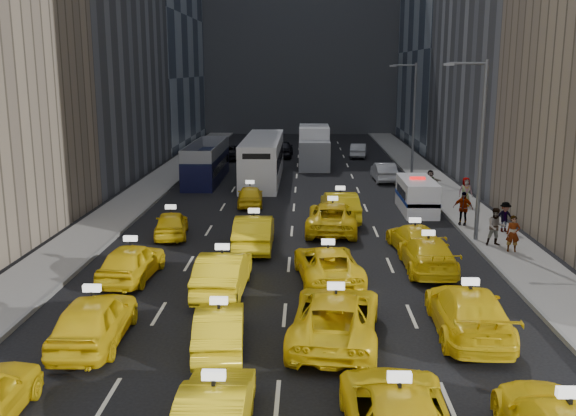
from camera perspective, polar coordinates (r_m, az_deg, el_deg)
name	(u,v)px	position (r m, az deg, el deg)	size (l,w,h in m)	color
ground	(283,338)	(21.25, -0.48, -11.48)	(160.00, 160.00, 0.00)	black
sidewalk_west	(148,191)	(46.60, -12.38, 1.53)	(3.00, 90.00, 0.15)	gray
sidewalk_east	(445,192)	(46.28, 13.76, 1.38)	(3.00, 90.00, 0.15)	gray
curb_west	(168,190)	(46.27, -10.64, 1.54)	(0.15, 90.00, 0.18)	slate
curb_east	(424,192)	(45.99, 12.00, 1.42)	(0.15, 90.00, 0.18)	slate
streetlight_near	(479,145)	(32.75, 16.63, 5.40)	(2.15, 0.22, 9.00)	#595B60
streetlight_far	(413,115)	(52.25, 11.01, 8.09)	(2.15, 0.22, 9.00)	#595B60
taxi_1	(215,413)	(15.72, -6.53, -17.66)	(1.57, 4.50, 1.48)	yellow
taxi_2	(398,416)	(15.71, 9.74, -17.74)	(2.49, 5.40, 1.50)	yellow
taxi_4	(94,319)	(21.44, -16.86, -9.44)	(1.93, 4.80, 1.63)	yellow
taxi_5	(219,328)	(20.31, -6.11, -10.59)	(1.46, 4.20, 1.38)	yellow
taxi_6	(335,317)	(20.83, 4.24, -9.60)	(2.68, 5.82, 1.62)	yellow
taxi_7	(469,311)	(22.00, 15.76, -8.84)	(2.25, 5.54, 1.61)	yellow
taxi_8	(132,262)	(27.30, -13.73, -4.65)	(1.82, 4.51, 1.54)	yellow
taxi_9	(223,272)	(25.14, -5.81, -5.72)	(1.73, 4.96, 1.63)	yellow
taxi_10	(328,264)	(26.45, 3.56, -4.98)	(2.38, 5.17, 1.44)	yellow
taxi_11	(427,254)	(28.31, 12.29, -4.04)	(2.06, 5.07, 1.47)	yellow
taxi_12	(171,224)	(33.72, -10.33, -1.41)	(1.62, 4.03, 1.37)	yellow
taxi_13	(254,232)	(30.99, -3.03, -2.15)	(1.78, 5.09, 1.68)	yellow
taxi_14	(332,217)	(34.33, 3.97, -0.80)	(2.64, 5.73, 1.59)	yellow
taxi_15	(414,238)	(31.09, 11.16, -2.65)	(1.86, 4.59, 1.33)	yellow
taxi_16	(250,196)	(40.68, -3.38, 1.09)	(1.57, 3.91, 1.33)	yellow
taxi_17	(340,206)	(36.90, 4.65, 0.17)	(1.76, 5.06, 1.67)	yellow
nypd_van	(417,196)	(39.77, 11.38, 1.05)	(2.60, 5.22, 2.15)	white
double_decker	(206,162)	(50.03, -7.26, 4.04)	(3.45, 10.30, 2.94)	black
city_bus	(263,159)	(49.88, -2.25, 4.36)	(4.01, 13.24, 3.37)	silver
box_truck	(314,147)	(57.19, 2.34, 5.44)	(3.52, 7.94, 3.51)	white
misc_car_0	(384,172)	(50.26, 8.52, 3.20)	(1.53, 4.40, 1.45)	#AEB0B6
misc_car_1	(237,152)	(62.02, -4.57, 5.00)	(2.35, 5.09, 1.41)	black
misc_car_2	(319,146)	(66.43, 2.73, 5.52)	(2.01, 4.93, 1.43)	slate
misc_car_3	(282,149)	(63.31, -0.50, 5.30)	(1.96, 4.87, 1.66)	black
misc_car_4	(358,150)	(63.47, 6.28, 5.12)	(1.47, 4.21, 1.39)	#9A9DA1
pedestrian_0	(513,234)	(31.76, 19.37, -2.17)	(0.63, 0.41, 1.72)	gray
pedestrian_1	(496,227)	(32.59, 18.00, -1.60)	(0.90, 0.49, 1.85)	gray
pedestrian_2	(505,217)	(35.45, 18.72, -0.76)	(1.03, 0.43, 1.60)	gray
pedestrian_3	(463,208)	(36.36, 15.29, -0.02)	(1.08, 0.49, 1.85)	gray
pedestrian_4	(466,192)	(41.36, 15.51, 1.40)	(0.89, 0.49, 1.82)	gray
pedestrian_5	(430,182)	(45.11, 12.53, 2.30)	(1.49, 0.43, 1.61)	gray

